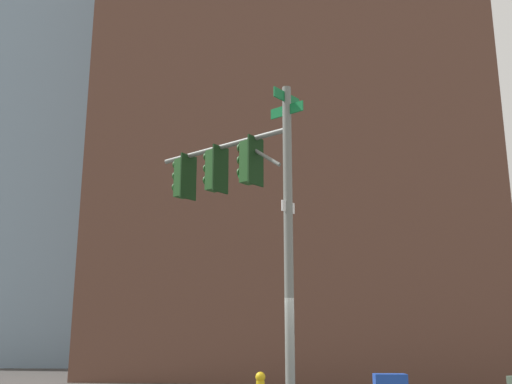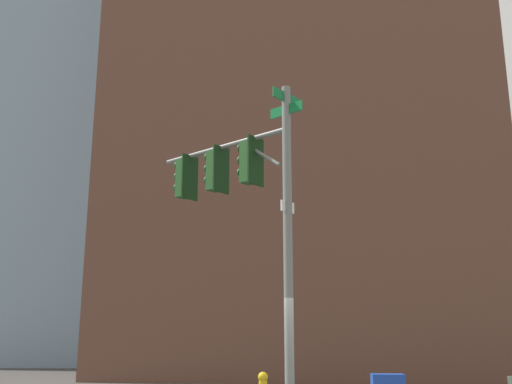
# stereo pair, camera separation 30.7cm
# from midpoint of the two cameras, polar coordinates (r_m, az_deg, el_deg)

# --- Properties ---
(signal_pole_assembly) EXTENTS (2.65, 3.72, 7.26)m
(signal_pole_assembly) POSITION_cam_midpoint_polar(r_m,az_deg,el_deg) (14.31, -0.97, 0.18)
(signal_pole_assembly) COLOR slate
(signal_pole_assembly) RESTS_ON ground_plane
(building_brick_midblock) EXTENTS (23.93, 14.83, 41.15)m
(building_brick_midblock) POSITION_cam_midpoint_polar(r_m,az_deg,el_deg) (65.98, -20.03, 3.59)
(building_brick_midblock) COLOR brown
(building_brick_midblock) RESTS_ON ground_plane
(building_glass_tower) EXTENTS (23.11, 33.55, 70.16)m
(building_glass_tower) POSITION_cam_midpoint_polar(r_m,az_deg,el_deg) (67.22, -17.49, 16.59)
(building_glass_tower) COLOR #7A99B2
(building_glass_tower) RESTS_ON ground_plane
(building_brick_farside) EXTENTS (22.17, 19.32, 45.95)m
(building_brick_farside) POSITION_cam_midpoint_polar(r_m,az_deg,el_deg) (70.23, -17.37, 4.39)
(building_brick_farside) COLOR #4C3328
(building_brick_farside) RESTS_ON ground_plane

